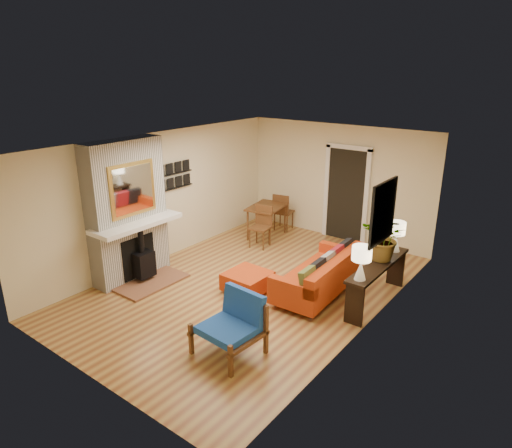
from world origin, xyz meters
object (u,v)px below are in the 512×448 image
at_px(lamp_near, 361,259).
at_px(console_table, 378,272).
at_px(sofa, 322,275).
at_px(lamp_far, 396,233).
at_px(ottoman, 247,281).
at_px(houseplant, 385,238).
at_px(dining_table, 270,213).
at_px(blue_chair, 234,321).

bearing_deg(lamp_near, console_table, 90.00).
bearing_deg(sofa, lamp_far, 45.80).
xyz_separation_m(lamp_near, lamp_far, (0.00, 1.40, 0.00)).
relative_size(sofa, ottoman, 2.82).
bearing_deg(ottoman, lamp_far, 40.08).
height_order(sofa, houseplant, houseplant).
bearing_deg(lamp_far, ottoman, -139.92).
bearing_deg(console_table, houseplant, 92.97).
distance_m(sofa, dining_table, 2.92).
bearing_deg(blue_chair, console_table, 67.13).
bearing_deg(lamp_near, lamp_far, 90.00).
height_order(dining_table, lamp_far, lamp_far).
height_order(ottoman, houseplant, houseplant).
xyz_separation_m(sofa, ottoman, (-1.08, -0.74, -0.14)).
relative_size(blue_chair, houseplant, 1.10).
relative_size(sofa, lamp_near, 3.77).
distance_m(blue_chair, console_table, 2.68).
bearing_deg(sofa, blue_chair, -93.74).
distance_m(dining_table, console_table, 3.57).
relative_size(ottoman, lamp_near, 1.34).
bearing_deg(ottoman, houseplant, 30.90).
relative_size(sofa, lamp_far, 3.77).
xyz_separation_m(blue_chair, lamp_near, (1.04, 1.75, 0.60)).
xyz_separation_m(ottoman, lamp_far, (1.98, 1.67, 0.85)).
bearing_deg(ottoman, console_table, 26.48).
relative_size(console_table, lamp_near, 3.43).
bearing_deg(ottoman, lamp_near, 7.57).
bearing_deg(lamp_far, houseplant, -91.18).
height_order(blue_chair, lamp_near, lamp_near).
bearing_deg(houseplant, dining_table, 158.71).
relative_size(ottoman, console_table, 0.39).
relative_size(sofa, console_table, 1.10).
distance_m(blue_chair, lamp_far, 3.37).
height_order(lamp_near, houseplant, houseplant).
distance_m(sofa, houseplant, 1.26).
bearing_deg(lamp_far, lamp_near, -90.00).
height_order(sofa, blue_chair, blue_chair).
xyz_separation_m(blue_chair, houseplant, (1.03, 2.66, 0.66)).
distance_m(lamp_near, lamp_far, 1.40).
bearing_deg(lamp_far, blue_chair, -108.30).
height_order(dining_table, console_table, dining_table).
relative_size(ottoman, houseplant, 0.91).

